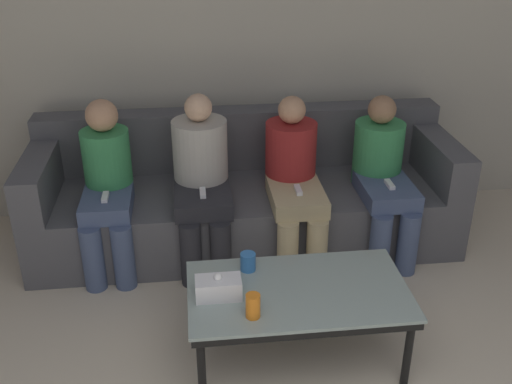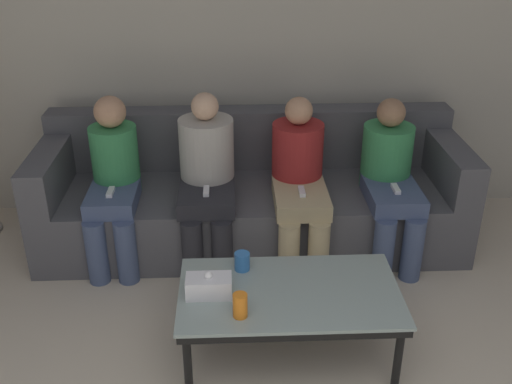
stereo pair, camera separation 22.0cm
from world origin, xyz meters
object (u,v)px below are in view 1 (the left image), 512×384
at_px(seated_person_mid_right, 294,176).
at_px(seated_person_right_end, 382,173).
at_px(coffee_table, 298,296).
at_px(tissue_box, 218,288).
at_px(couch, 245,197).
at_px(cup_near_right, 248,262).
at_px(seated_person_mid_left, 202,175).
at_px(cup_near_left, 253,306).
at_px(seated_person_left_end, 107,183).

xyz_separation_m(seated_person_mid_right, seated_person_right_end, (0.58, 0.00, -0.01)).
xyz_separation_m(coffee_table, tissue_box, (-0.39, -0.02, 0.09)).
xyz_separation_m(couch, seated_person_mid_right, (0.29, -0.24, 0.25)).
xyz_separation_m(cup_near_right, seated_person_mid_left, (-0.20, 0.86, 0.11)).
relative_size(couch, cup_near_right, 29.26).
xyz_separation_m(cup_near_left, seated_person_left_end, (-0.77, 1.23, 0.08)).
relative_size(cup_near_left, seated_person_mid_left, 0.11).
distance_m(couch, seated_person_mid_right, 0.45).
height_order(tissue_box, seated_person_left_end, seated_person_left_end).
bearing_deg(seated_person_left_end, cup_near_right, -47.02).
bearing_deg(cup_near_right, coffee_table, -41.04).
height_order(coffee_table, seated_person_mid_left, seated_person_mid_left).
height_order(cup_near_left, seated_person_right_end, seated_person_right_end).
bearing_deg(seated_person_mid_left, cup_near_left, -81.52).
bearing_deg(cup_near_right, seated_person_left_end, 132.98).
xyz_separation_m(couch, seated_person_mid_left, (-0.29, -0.21, 0.27)).
height_order(coffee_table, seated_person_mid_right, seated_person_mid_right).
height_order(cup_near_right, tissue_box, tissue_box).
xyz_separation_m(coffee_table, cup_near_right, (-0.23, 0.20, 0.09)).
height_order(cup_near_right, seated_person_left_end, seated_person_left_end).
bearing_deg(seated_person_left_end, cup_near_left, -57.95).
relative_size(cup_near_right, tissue_box, 0.43).
bearing_deg(seated_person_right_end, seated_person_left_end, 179.58).
distance_m(cup_near_left, seated_person_mid_left, 1.26).
distance_m(couch, coffee_table, 1.27).
bearing_deg(tissue_box, couch, 78.77).
distance_m(coffee_table, tissue_box, 0.40).
bearing_deg(cup_near_left, cup_near_right, 87.35).
relative_size(cup_near_right, seated_person_right_end, 0.09).
distance_m(tissue_box, seated_person_mid_left, 1.07).
bearing_deg(coffee_table, seated_person_mid_left, 112.17).
bearing_deg(tissue_box, cup_near_right, 52.30).
height_order(tissue_box, seated_person_right_end, seated_person_right_end).
bearing_deg(couch, coffee_table, -83.78).
height_order(seated_person_mid_right, seated_person_right_end, seated_person_mid_right).
bearing_deg(cup_near_left, seated_person_mid_right, 71.81).
bearing_deg(seated_person_mid_right, tissue_box, -117.63).
height_order(seated_person_mid_left, seated_person_right_end, seated_person_mid_left).
bearing_deg(seated_person_mid_right, cup_near_right, -114.67).
bearing_deg(seated_person_left_end, seated_person_mid_right, -0.70).
bearing_deg(seated_person_mid_right, seated_person_right_end, 0.14).
height_order(tissue_box, seated_person_mid_left, seated_person_mid_left).
distance_m(coffee_table, seated_person_left_end, 1.46).
relative_size(coffee_table, seated_person_mid_left, 1.01).
relative_size(couch, tissue_box, 12.69).
relative_size(tissue_box, seated_person_mid_left, 0.20).
relative_size(coffee_table, tissue_box, 4.92).
distance_m(couch, cup_near_right, 1.08).
bearing_deg(seated_person_mid_left, tissue_box, -87.97).
relative_size(couch, seated_person_mid_right, 2.69).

